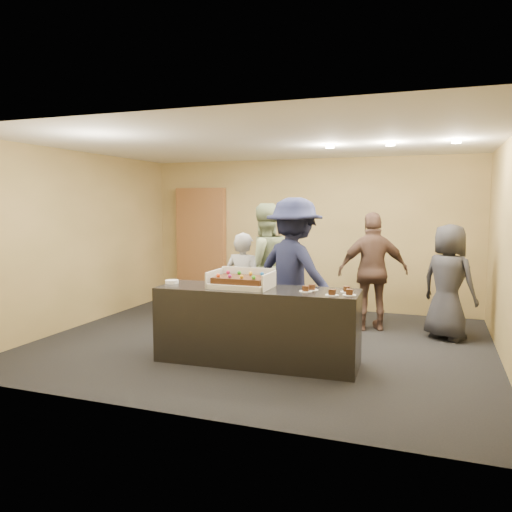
% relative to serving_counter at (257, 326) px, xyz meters
% --- Properties ---
extents(room, '(6.04, 6.00, 2.70)m').
position_rel_serving_counter_xyz_m(room, '(-0.23, 0.84, 0.90)').
color(room, black).
rests_on(room, ground).
extents(serving_counter, '(2.43, 0.81, 0.90)m').
position_rel_serving_counter_xyz_m(serving_counter, '(0.00, 0.00, 0.00)').
color(serving_counter, black).
rests_on(serving_counter, floor).
extents(storage_cabinet, '(1.00, 0.15, 2.20)m').
position_rel_serving_counter_xyz_m(storage_cabinet, '(-2.32, 3.25, 0.65)').
color(storage_cabinet, brown).
rests_on(storage_cabinet, floor).
extents(cake_box, '(0.72, 0.50, 0.21)m').
position_rel_serving_counter_xyz_m(cake_box, '(-0.20, 0.03, 0.50)').
color(cake_box, white).
rests_on(cake_box, serving_counter).
extents(sheet_cake, '(0.62, 0.43, 0.12)m').
position_rel_serving_counter_xyz_m(sheet_cake, '(-0.20, 0.00, 0.55)').
color(sheet_cake, '#331D0B').
rests_on(sheet_cake, cake_box).
extents(plate_stack, '(0.17, 0.17, 0.04)m').
position_rel_serving_counter_xyz_m(plate_stack, '(-1.13, -0.01, 0.47)').
color(plate_stack, white).
rests_on(plate_stack, serving_counter).
extents(slice_a, '(0.15, 0.15, 0.07)m').
position_rel_serving_counter_xyz_m(slice_a, '(0.60, -0.02, 0.47)').
color(slice_a, white).
rests_on(slice_a, serving_counter).
extents(slice_b, '(0.15, 0.15, 0.07)m').
position_rel_serving_counter_xyz_m(slice_b, '(0.64, 0.10, 0.47)').
color(slice_b, white).
rests_on(slice_b, serving_counter).
extents(slice_c, '(0.15, 0.15, 0.07)m').
position_rel_serving_counter_xyz_m(slice_c, '(0.93, -0.16, 0.47)').
color(slice_c, white).
rests_on(slice_c, serving_counter).
extents(slice_d, '(0.15, 0.15, 0.07)m').
position_rel_serving_counter_xyz_m(slice_d, '(1.04, 0.10, 0.47)').
color(slice_d, white).
rests_on(slice_d, serving_counter).
extents(slice_e, '(0.15, 0.15, 0.07)m').
position_rel_serving_counter_xyz_m(slice_e, '(1.11, -0.08, 0.47)').
color(slice_e, white).
rests_on(slice_e, serving_counter).
extents(person_server_grey, '(0.58, 0.40, 1.51)m').
position_rel_serving_counter_xyz_m(person_server_grey, '(-0.51, 0.87, 0.30)').
color(person_server_grey, '#9C9CA1').
rests_on(person_server_grey, floor).
extents(person_sage_man, '(1.17, 1.14, 1.90)m').
position_rel_serving_counter_xyz_m(person_sage_man, '(-0.45, 1.54, 0.50)').
color(person_sage_man, gray).
rests_on(person_sage_man, floor).
extents(person_navy_man, '(1.47, 1.22, 1.98)m').
position_rel_serving_counter_xyz_m(person_navy_man, '(0.22, 0.86, 0.54)').
color(person_navy_man, '#171B39').
rests_on(person_navy_man, floor).
extents(person_brown_extra, '(1.13, 0.75, 1.78)m').
position_rel_serving_counter_xyz_m(person_brown_extra, '(1.11, 2.07, 0.44)').
color(person_brown_extra, brown).
rests_on(person_brown_extra, floor).
extents(person_dark_suit, '(0.95, 0.86, 1.62)m').
position_rel_serving_counter_xyz_m(person_dark_suit, '(2.16, 1.91, 0.36)').
color(person_dark_suit, '#28282E').
rests_on(person_dark_suit, floor).
extents(ceiling_spotlights, '(1.72, 0.12, 0.03)m').
position_rel_serving_counter_xyz_m(ceiling_spotlights, '(1.37, 1.34, 2.22)').
color(ceiling_spotlights, '#FFEAC6').
rests_on(ceiling_spotlights, ceiling).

